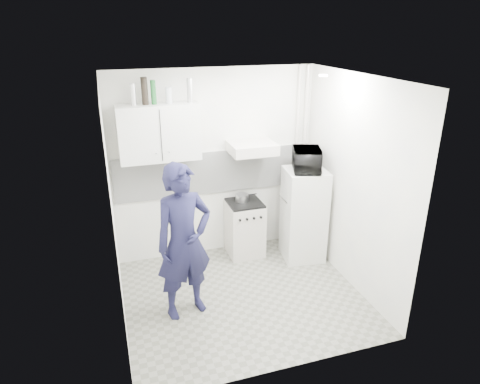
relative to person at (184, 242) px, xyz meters
name	(u,v)px	position (x,y,z in m)	size (l,w,h in m)	color
floor	(243,296)	(0.70, 0.07, -0.89)	(2.80, 2.80, 0.00)	gray
ceiling	(244,78)	(0.70, 0.07, 1.71)	(2.80, 2.80, 0.00)	white
wall_back	(215,165)	(0.70, 1.32, 0.41)	(2.80, 2.80, 0.00)	white
wall_left	(113,214)	(-0.70, 0.07, 0.41)	(2.60, 2.60, 0.00)	white
wall_right	(353,184)	(2.10, 0.07, 0.41)	(2.60, 2.60, 0.00)	white
person	(184,242)	(0.00, 0.00, 0.00)	(0.65, 0.43, 1.79)	#161634
stove	(245,229)	(1.05, 1.07, -0.51)	(0.48, 0.48, 0.77)	beige
fridge	(304,215)	(1.80, 0.74, -0.25)	(0.54, 0.54, 1.30)	silver
stove_top	(245,203)	(1.05, 1.07, -0.11)	(0.46, 0.46, 0.03)	black
saucepan	(242,197)	(1.03, 1.12, -0.04)	(0.18, 0.18, 0.10)	silver
microwave	(307,160)	(1.80, 0.74, 0.55)	(0.35, 0.52, 0.29)	black
bottle_b	(133,94)	(-0.32, 1.14, 1.44)	(0.07, 0.07, 0.26)	silver
bottle_c	(145,91)	(-0.18, 1.14, 1.47)	(0.08, 0.08, 0.32)	black
bottle_d	(153,92)	(-0.08, 1.14, 1.45)	(0.06, 0.06, 0.29)	#144C1E
canister_a	(169,95)	(0.10, 1.14, 1.40)	(0.08, 0.08, 0.20)	#B2B7BC
bottle_e	(190,90)	(0.36, 1.14, 1.45)	(0.07, 0.07, 0.29)	silver
upper_cabinet	(159,132)	(-0.05, 1.14, 0.96)	(1.00, 0.35, 0.70)	silver
range_hood	(252,148)	(1.15, 1.07, 0.68)	(0.60, 0.50, 0.14)	beige
backsplash	(215,172)	(0.70, 1.30, 0.31)	(2.74, 0.03, 0.60)	white
pipe_a	(304,158)	(2.00, 1.24, 0.41)	(0.05, 0.05, 2.60)	beige
pipe_b	(296,159)	(1.88, 1.24, 0.41)	(0.04, 0.04, 2.60)	beige
ceiling_spot_fixture	(323,75)	(1.70, 0.27, 1.68)	(0.10, 0.10, 0.02)	white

